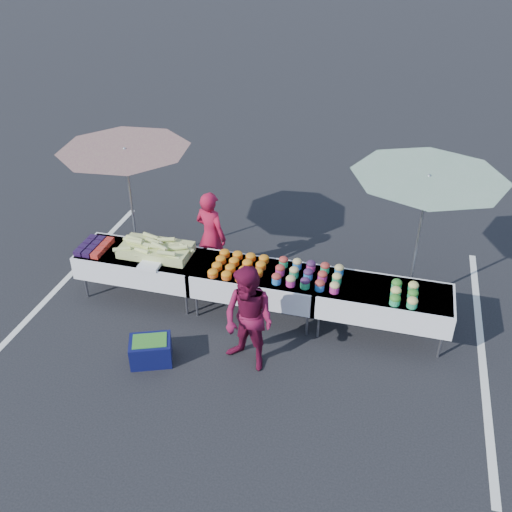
% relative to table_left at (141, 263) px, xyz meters
% --- Properties ---
extents(ground, '(80.00, 80.00, 0.00)m').
position_rel_table_left_xyz_m(ground, '(1.80, 0.00, -0.58)').
color(ground, black).
extents(stripe_left, '(0.10, 5.00, 0.00)m').
position_rel_table_left_xyz_m(stripe_left, '(-1.40, 0.00, -0.58)').
color(stripe_left, silver).
rests_on(stripe_left, ground).
extents(stripe_right, '(0.10, 5.00, 0.00)m').
position_rel_table_left_xyz_m(stripe_right, '(5.00, 0.00, -0.58)').
color(stripe_right, silver).
rests_on(stripe_right, ground).
extents(table_left, '(1.86, 0.81, 0.75)m').
position_rel_table_left_xyz_m(table_left, '(0.00, 0.00, 0.00)').
color(table_left, white).
rests_on(table_left, ground).
extents(table_center, '(1.86, 0.81, 0.75)m').
position_rel_table_left_xyz_m(table_center, '(1.80, 0.00, 0.00)').
color(table_center, white).
rests_on(table_center, ground).
extents(table_right, '(1.86, 0.81, 0.75)m').
position_rel_table_left_xyz_m(table_right, '(3.60, 0.00, 0.00)').
color(table_right, white).
rests_on(table_right, ground).
extents(berry_punnets, '(0.40, 0.54, 0.08)m').
position_rel_table_left_xyz_m(berry_punnets, '(-0.71, -0.06, 0.21)').
color(berry_punnets, black).
rests_on(berry_punnets, table_left).
extents(corn_pile, '(1.16, 0.57, 0.26)m').
position_rel_table_left_xyz_m(corn_pile, '(0.25, 0.05, 0.26)').
color(corn_pile, tan).
rests_on(corn_pile, table_left).
extents(plastic_bags, '(0.30, 0.25, 0.05)m').
position_rel_table_left_xyz_m(plastic_bags, '(0.30, -0.30, 0.19)').
color(plastic_bags, white).
rests_on(plastic_bags, table_left).
extents(carrot_bowls, '(0.75, 0.69, 0.11)m').
position_rel_table_left_xyz_m(carrot_bowls, '(1.55, -0.01, 0.22)').
color(carrot_bowls, '#C95316').
rests_on(carrot_bowls, table_center).
extents(potato_cups, '(0.94, 0.58, 0.16)m').
position_rel_table_left_xyz_m(potato_cups, '(2.55, 0.00, 0.25)').
color(potato_cups, '#276BB6').
rests_on(potato_cups, table_right).
extents(bean_baskets, '(0.36, 0.50, 0.15)m').
position_rel_table_left_xyz_m(bean_baskets, '(3.86, -0.10, 0.24)').
color(bean_baskets, '#28A062').
rests_on(bean_baskets, table_right).
extents(vendor, '(0.64, 0.53, 1.50)m').
position_rel_table_left_xyz_m(vendor, '(0.87, 0.75, 0.17)').
color(vendor, maroon).
rests_on(vendor, ground).
extents(customer, '(0.89, 0.80, 1.49)m').
position_rel_table_left_xyz_m(customer, '(2.00, -1.08, 0.16)').
color(customer, maroon).
rests_on(customer, ground).
extents(umbrella_left, '(2.51, 2.51, 2.07)m').
position_rel_table_left_xyz_m(umbrella_left, '(-0.47, 0.80, 1.29)').
color(umbrella_left, black).
rests_on(umbrella_left, ground).
extents(umbrella_right, '(2.11, 2.11, 2.15)m').
position_rel_table_left_xyz_m(umbrella_right, '(3.96, 0.80, 1.36)').
color(umbrella_right, black).
rests_on(umbrella_right, ground).
extents(storage_bin, '(0.65, 0.57, 0.35)m').
position_rel_table_left_xyz_m(storage_bin, '(0.72, -1.36, -0.40)').
color(storage_bin, '#0D1143').
rests_on(storage_bin, ground).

